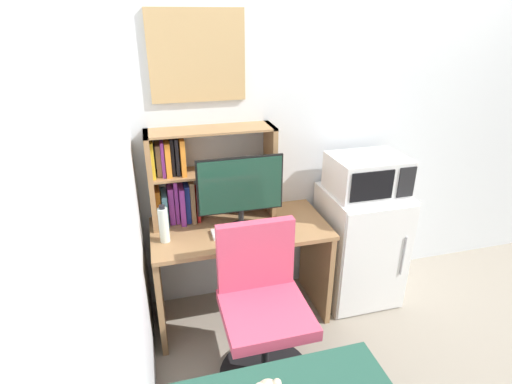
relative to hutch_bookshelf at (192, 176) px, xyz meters
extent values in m
cube|color=silver|center=(1.65, 0.12, 0.26)|extent=(6.40, 0.04, 2.60)
cube|color=silver|center=(-0.37, -1.50, 0.26)|extent=(0.04, 4.40, 2.60)
cube|color=#997047|center=(0.27, -0.18, -0.33)|extent=(1.16, 0.58, 0.03)
cube|color=#997047|center=(-0.29, -0.18, -0.69)|extent=(0.04, 0.52, 0.69)
cube|color=#997047|center=(0.83, -0.18, -0.69)|extent=(0.04, 0.52, 0.69)
cube|color=#997047|center=(-0.26, -0.01, 0.00)|extent=(0.03, 0.23, 0.62)
cube|color=#997047|center=(0.53, -0.01, 0.00)|extent=(0.03, 0.23, 0.62)
cube|color=#997047|center=(0.13, -0.01, 0.30)|extent=(0.82, 0.23, 0.01)
cube|color=#997047|center=(0.13, -0.01, 0.02)|extent=(0.76, 0.23, 0.01)
cube|color=orange|center=(-0.23, 0.02, -0.19)|extent=(0.03, 0.14, 0.24)
cube|color=teal|center=(-0.19, 0.00, -0.21)|extent=(0.03, 0.18, 0.22)
cube|color=purple|center=(-0.15, 0.02, -0.19)|extent=(0.03, 0.14, 0.26)
cube|color=purple|center=(-0.12, 0.02, -0.17)|extent=(0.02, 0.14, 0.30)
cube|color=purple|center=(-0.08, 0.00, -0.19)|extent=(0.03, 0.19, 0.26)
cube|color=navy|center=(-0.05, 0.01, -0.18)|extent=(0.03, 0.15, 0.26)
cube|color=brown|center=(-0.01, 0.01, -0.17)|extent=(0.03, 0.17, 0.29)
cube|color=#B21E1E|center=(0.02, 0.01, -0.21)|extent=(0.02, 0.15, 0.22)
cube|color=gold|center=(-0.24, 0.00, 0.15)|extent=(0.02, 0.18, 0.23)
cube|color=brown|center=(-0.20, 0.02, 0.13)|extent=(0.03, 0.14, 0.20)
cube|color=purple|center=(-0.18, 0.01, 0.14)|extent=(0.02, 0.17, 0.22)
cube|color=orange|center=(-0.15, 0.00, 0.14)|extent=(0.03, 0.18, 0.22)
cube|color=black|center=(-0.12, 0.01, 0.15)|extent=(0.02, 0.15, 0.23)
cube|color=black|center=(-0.09, 0.01, 0.15)|extent=(0.02, 0.16, 0.24)
cube|color=orange|center=(-0.05, 0.00, 0.15)|extent=(0.03, 0.19, 0.23)
cylinder|color=black|center=(0.28, -0.21, -0.31)|extent=(0.16, 0.16, 0.02)
cylinder|color=black|center=(0.28, -0.21, -0.24)|extent=(0.04, 0.04, 0.12)
cube|color=black|center=(0.28, -0.20, -0.01)|extent=(0.55, 0.01, 0.37)
cube|color=#193D2D|center=(0.28, -0.21, -0.01)|extent=(0.53, 0.02, 0.34)
cube|color=silver|center=(0.29, -0.26, -0.30)|extent=(0.43, 0.12, 0.02)
ellipsoid|color=black|center=(0.58, -0.26, -0.30)|extent=(0.05, 0.09, 0.03)
cylinder|color=silver|center=(-0.21, -0.25, -0.20)|extent=(0.06, 0.06, 0.22)
cylinder|color=black|center=(-0.21, -0.25, -0.08)|extent=(0.03, 0.03, 0.02)
cube|color=white|center=(1.18, -0.17, -0.61)|extent=(0.54, 0.52, 0.86)
cube|color=white|center=(1.18, -0.43, -0.61)|extent=(0.52, 0.01, 0.83)
cylinder|color=#B2B2B7|center=(1.37, -0.45, -0.56)|extent=(0.01, 0.01, 0.30)
cube|color=silver|center=(1.18, -0.17, -0.04)|extent=(0.50, 0.38, 0.26)
cube|color=black|center=(1.11, -0.36, -0.04)|extent=(0.30, 0.01, 0.20)
cube|color=black|center=(1.36, -0.36, -0.04)|extent=(0.12, 0.01, 0.21)
cylinder|color=black|center=(0.28, -0.77, -1.02)|extent=(0.55, 0.55, 0.04)
cylinder|color=black|center=(0.28, -0.77, -0.79)|extent=(0.04, 0.04, 0.44)
cube|color=#D84766|center=(0.28, -0.77, -0.55)|extent=(0.47, 0.47, 0.07)
cube|color=#D84766|center=(0.28, -0.55, -0.31)|extent=(0.45, 0.06, 0.43)
sphere|color=beige|center=(0.14, -1.40, -0.34)|extent=(0.04, 0.04, 0.04)
cube|color=tan|center=(0.09, 0.09, 0.73)|extent=(0.59, 0.02, 0.54)
camera|label=1|loc=(-0.22, -2.44, 0.96)|focal=28.01mm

